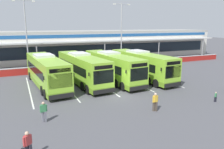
{
  "coord_description": "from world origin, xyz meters",
  "views": [
    {
      "loc": [
        -9.36,
        -19.88,
        7.22
      ],
      "look_at": [
        0.6,
        3.0,
        1.6
      ],
      "focal_mm": 35.33,
      "sensor_mm": 36.0,
      "label": 1
    }
  ],
  "objects": [
    {
      "name": "pedestrian_near_bin",
      "position": [
        -7.87,
        -3.53,
        0.87
      ],
      "size": [
        0.54,
        0.29,
        1.62
      ],
      "color": "slate",
      "rests_on": "ground"
    },
    {
      "name": "bay_stripe_centre",
      "position": [
        4.2,
        6.0,
        0.0
      ],
      "size": [
        0.14,
        13.0,
        0.01
      ],
      "primitive_type": "cube",
      "color": "silver",
      "rests_on": "ground"
    },
    {
      "name": "bay_stripe_mid_east",
      "position": [
        8.4,
        6.0,
        0.0
      ],
      "size": [
        0.14,
        13.0,
        0.01
      ],
      "primitive_type": "cube",
      "color": "silver",
      "rests_on": "ground"
    },
    {
      "name": "coach_bus_leftmost",
      "position": [
        -6.31,
        6.6,
        1.79
      ],
      "size": [
        3.84,
        12.33,
        3.78
      ],
      "color": "#8CC633",
      "rests_on": "ground"
    },
    {
      "name": "coach_bus_centre",
      "position": [
        1.98,
        6.1,
        1.79
      ],
      "size": [
        3.84,
        12.33,
        3.78
      ],
      "color": "#8CC633",
      "rests_on": "ground"
    },
    {
      "name": "bay_stripe_mid_west",
      "position": [
        0.0,
        6.0,
        0.0
      ],
      "size": [
        0.14,
        13.0,
        0.01
      ],
      "primitive_type": "cube",
      "color": "silver",
      "rests_on": "ground"
    },
    {
      "name": "pedestrian_in_dark_coat",
      "position": [
        1.11,
        -5.06,
        0.87
      ],
      "size": [
        0.54,
        0.3,
        1.62
      ],
      "color": "#4C4238",
      "rests_on": "ground"
    },
    {
      "name": "bay_stripe_far_west",
      "position": [
        -8.4,
        6.0,
        0.0
      ],
      "size": [
        0.14,
        13.0,
        0.01
      ],
      "primitive_type": "cube",
      "color": "silver",
      "rests_on": "ground"
    },
    {
      "name": "terminal_building",
      "position": [
        -0.0,
        26.91,
        3.01
      ],
      "size": [
        70.0,
        13.0,
        6.0
      ],
      "color": "beige",
      "rests_on": "ground"
    },
    {
      "name": "ground_plane",
      "position": [
        0.0,
        0.0,
        0.0
      ],
      "size": [
        200.0,
        200.0,
        0.0
      ],
      "primitive_type": "plane",
      "color": "#4C4C51"
    },
    {
      "name": "red_barrier_wall",
      "position": [
        0.0,
        14.5,
        0.56
      ],
      "size": [
        60.0,
        0.4,
        1.1
      ],
      "color": "maroon",
      "rests_on": "ground"
    },
    {
      "name": "coach_bus_right_centre",
      "position": [
        6.15,
        5.67,
        1.79
      ],
      "size": [
        3.84,
        12.33,
        3.78
      ],
      "color": "#8CC633",
      "rests_on": "ground"
    },
    {
      "name": "coach_bus_left_centre",
      "position": [
        -1.98,
        6.47,
        1.79
      ],
      "size": [
        3.84,
        12.33,
        3.78
      ],
      "color": "#8CC633",
      "rests_on": "ground"
    },
    {
      "name": "bay_stripe_west",
      "position": [
        -4.2,
        6.0,
        0.0
      ],
      "size": [
        0.14,
        13.0,
        0.01
      ],
      "primitive_type": "cube",
      "color": "silver",
      "rests_on": "ground"
    },
    {
      "name": "pedestrian_child",
      "position": [
        7.74,
        -5.44,
        0.54
      ],
      "size": [
        0.32,
        0.21,
        1.0
      ],
      "color": "black",
      "rests_on": "ground"
    },
    {
      "name": "lamp_post_west",
      "position": [
        -7.73,
        17.1,
        6.29
      ],
      "size": [
        3.24,
        0.28,
        11.0
      ],
      "color": "#9E9EA3",
      "rests_on": "ground"
    },
    {
      "name": "lamp_post_centre",
      "position": [
        8.31,
        16.48,
        6.29
      ],
      "size": [
        3.24,
        0.28,
        11.0
      ],
      "color": "#9E9EA3",
      "rests_on": "ground"
    },
    {
      "name": "pedestrian_with_handbag",
      "position": [
        -9.25,
        -8.07,
        0.86
      ],
      "size": [
        0.62,
        0.5,
        1.62
      ],
      "color": "#33333D",
      "rests_on": "ground"
    }
  ]
}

